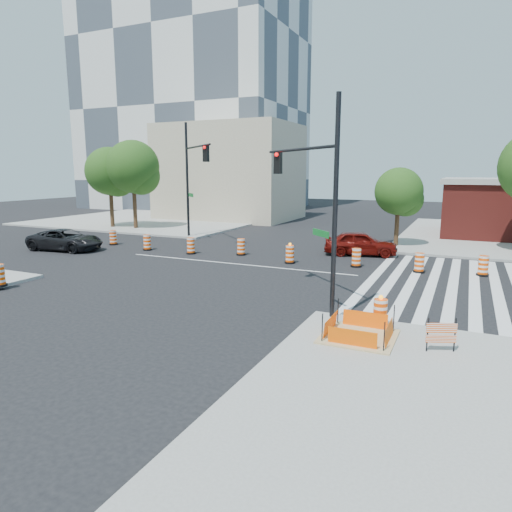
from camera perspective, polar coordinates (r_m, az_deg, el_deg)
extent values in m
plane|color=black|center=(25.86, -2.68, -0.98)|extent=(120.00, 120.00, 0.00)
cube|color=gray|center=(50.46, -11.41, 4.61)|extent=(22.00, 22.00, 0.15)
cube|color=silver|center=(23.37, 14.56, -2.56)|extent=(0.45, 13.50, 0.01)
cube|color=silver|center=(23.24, 16.74, -2.75)|extent=(0.45, 13.50, 0.01)
cube|color=silver|center=(23.13, 18.94, -2.93)|extent=(0.45, 13.50, 0.01)
cube|color=silver|center=(23.07, 21.16, -3.12)|extent=(0.45, 13.50, 0.01)
cube|color=silver|center=(23.04, 23.40, -3.30)|extent=(0.45, 13.50, 0.01)
cube|color=silver|center=(23.04, 25.63, -3.47)|extent=(0.45, 13.50, 0.01)
cube|color=silver|center=(23.08, 27.86, -3.64)|extent=(0.45, 13.50, 0.01)
cube|color=silver|center=(25.86, -2.68, -0.97)|extent=(14.00, 0.12, 0.01)
cube|color=tan|center=(14.61, 12.70, -9.78)|extent=(2.20, 2.20, 0.05)
cube|color=#FF5C05|center=(13.70, 11.92, -10.03)|extent=(1.44, 0.02, 0.55)
cube|color=#FF5C05|center=(15.36, 13.47, -7.80)|extent=(1.44, 0.02, 0.55)
cube|color=#FF5C05|center=(14.72, 9.28, -8.46)|extent=(0.02, 1.44, 0.55)
cube|color=#FF5C05|center=(14.38, 16.29, -9.22)|extent=(0.02, 1.44, 0.55)
cylinder|color=black|center=(13.85, 8.28, -8.91)|extent=(0.04, 0.04, 0.90)
cylinder|color=black|center=(13.49, 15.73, -9.75)|extent=(0.04, 0.04, 0.90)
cylinder|color=black|center=(15.50, 10.21, -6.83)|extent=(0.04, 0.04, 0.90)
cylinder|color=black|center=(15.17, 16.85, -7.51)|extent=(0.04, 0.04, 0.90)
cube|color=silver|center=(69.01, -7.96, 25.07)|extent=(28.00, 18.00, 45.00)
cube|color=tan|center=(50.39, -3.27, 10.40)|extent=(14.00, 10.00, 10.00)
imported|color=#580B07|center=(29.06, 12.94, 1.57)|extent=(4.75, 2.82, 1.52)
imported|color=black|center=(32.67, -22.72, 1.88)|extent=(5.20, 2.84, 1.38)
cylinder|color=black|center=(15.68, 9.87, 5.81)|extent=(0.17, 0.17, 7.56)
cylinder|color=black|center=(18.13, 5.38, 13.13)|extent=(4.15, 4.02, 0.11)
cube|color=black|center=(19.91, 2.77, 11.58)|extent=(0.30, 0.26, 0.94)
sphere|color=#FF0C0C|center=(19.76, 2.57, 12.54)|extent=(0.17, 0.17, 0.17)
cube|color=#0C591E|center=(16.59, 8.09, 2.84)|extent=(0.84, 0.82, 0.24)
cylinder|color=black|center=(36.00, -8.59, 9.35)|extent=(0.19, 0.19, 8.63)
cylinder|color=black|center=(32.89, -7.38, 13.41)|extent=(4.79, 4.54, 0.13)
cube|color=black|center=(30.68, -6.27, 12.62)|extent=(0.35, 0.30, 1.08)
sphere|color=#FF0C0C|center=(30.55, -6.47, 13.34)|extent=(0.19, 0.19, 0.19)
cube|color=#0C591E|center=(34.99, -8.13, 7.56)|extent=(0.97, 0.92, 0.27)
cylinder|color=black|center=(15.63, 15.18, -8.44)|extent=(0.56, 0.56, 0.09)
cylinder|color=#FB4B05|center=(15.49, 15.27, -6.82)|extent=(0.44, 0.44, 0.88)
sphere|color=#FF990C|center=(15.35, 15.36, -5.00)|extent=(0.15, 0.15, 0.15)
cylinder|color=black|center=(23.24, -29.33, -3.19)|extent=(0.58, 0.58, 0.10)
cube|color=#FB4B05|center=(13.99, 22.20, -8.32)|extent=(0.80, 0.36, 0.28)
cube|color=#FB4B05|center=(14.10, 22.11, -9.56)|extent=(0.80, 0.36, 0.22)
cylinder|color=black|center=(13.94, 20.65, -9.16)|extent=(0.04, 0.04, 1.00)
cylinder|color=black|center=(14.19, 23.61, -9.03)|extent=(0.04, 0.04, 1.00)
cylinder|color=#382314|center=(43.58, -17.62, 6.31)|extent=(0.35, 0.35, 4.56)
sphere|color=#1F4413|center=(43.48, -17.84, 10.06)|extent=(4.28, 4.28, 4.28)
sphere|color=#1F4413|center=(43.36, -16.94, 9.16)|extent=(3.14, 3.14, 3.14)
sphere|color=#1F4413|center=(43.62, -18.44, 9.46)|extent=(2.85, 2.85, 2.85)
cylinder|color=#382314|center=(42.02, -14.93, 6.54)|extent=(0.35, 0.35, 4.91)
sphere|color=#1F4413|center=(41.93, -15.14, 10.72)|extent=(4.60, 4.60, 4.60)
sphere|color=#1F4413|center=(41.84, -14.22, 9.71)|extent=(3.37, 3.37, 3.37)
sphere|color=#1F4413|center=(42.05, -15.76, 10.06)|extent=(3.07, 3.07, 3.07)
cylinder|color=#382314|center=(32.55, 17.21, 3.99)|extent=(0.29, 0.29, 3.40)
sphere|color=#1F4413|center=(32.39, 17.41, 7.72)|extent=(3.19, 3.19, 3.19)
sphere|color=#1F4413|center=(32.63, 18.23, 6.76)|extent=(2.34, 2.34, 2.34)
sphere|color=#1F4413|center=(32.27, 16.69, 7.18)|extent=(2.12, 2.12, 2.12)
cylinder|color=black|center=(33.99, -17.38, 1.44)|extent=(0.60, 0.60, 0.10)
cylinder|color=#FB4B05|center=(33.92, -17.43, 2.27)|extent=(0.48, 0.48, 0.95)
cylinder|color=black|center=(31.08, -13.41, 0.81)|extent=(0.60, 0.60, 0.10)
cylinder|color=#FB4B05|center=(31.00, -13.45, 1.72)|extent=(0.48, 0.48, 0.95)
cylinder|color=black|center=(29.20, -8.12, 0.37)|extent=(0.60, 0.60, 0.10)
cylinder|color=#FB4B05|center=(29.11, -8.15, 1.34)|extent=(0.48, 0.48, 0.95)
cylinder|color=black|center=(28.50, -1.87, 0.22)|extent=(0.60, 0.60, 0.10)
cylinder|color=#FB4B05|center=(28.41, -1.88, 1.21)|extent=(0.48, 0.48, 0.95)
cylinder|color=black|center=(26.05, 4.24, -0.80)|extent=(0.60, 0.60, 0.10)
cylinder|color=#FB4B05|center=(25.96, 4.26, 0.28)|extent=(0.48, 0.48, 0.95)
sphere|color=#FF990C|center=(25.87, 4.27, 1.48)|extent=(0.16, 0.16, 0.16)
cylinder|color=black|center=(25.60, 12.39, -1.22)|extent=(0.60, 0.60, 0.10)
cylinder|color=#FB4B05|center=(25.50, 12.43, -0.13)|extent=(0.48, 0.48, 0.95)
cylinder|color=black|center=(25.10, 19.68, -1.84)|extent=(0.60, 0.60, 0.10)
cylinder|color=#FB4B05|center=(25.00, 19.75, -0.72)|extent=(0.48, 0.48, 0.95)
cylinder|color=black|center=(25.57, 26.45, -2.12)|extent=(0.60, 0.60, 0.10)
cylinder|color=#FB4B05|center=(25.47, 26.54, -1.02)|extent=(0.48, 0.48, 0.95)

